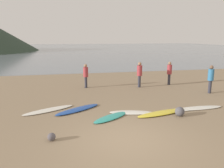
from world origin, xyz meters
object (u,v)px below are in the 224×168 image
at_px(surfboard_3, 131,112).
at_px(surfboard_4, 162,113).
at_px(surfboard_6, 199,108).
at_px(beach_rock_far, 180,112).
at_px(surfboard_5, 180,110).
at_px(surfboard_0, 49,110).
at_px(surfboard_1, 78,109).
at_px(surfboard_2, 111,117).
at_px(person_2, 169,71).
at_px(person_0, 86,74).
at_px(person_3, 140,73).
at_px(beach_rock_near, 52,137).
at_px(person_1, 211,77).

xyz_separation_m(surfboard_3, surfboard_4, (1.35, -0.39, 0.02)).
height_order(surfboard_6, beach_rock_far, beach_rock_far).
bearing_deg(surfboard_5, beach_rock_far, -124.07).
bearing_deg(surfboard_0, beach_rock_far, -46.02).
xyz_separation_m(surfboard_1, surfboard_4, (3.70, -1.31, 0.00)).
distance_m(surfboard_0, surfboard_2, 3.10).
distance_m(surfboard_2, beach_rock_far, 3.02).
height_order(surfboard_4, person_2, person_2).
distance_m(surfboard_1, person_0, 4.95).
bearing_deg(surfboard_3, person_3, 81.07).
relative_size(surfboard_6, person_0, 1.53).
height_order(surfboard_3, person_3, person_3).
bearing_deg(beach_rock_near, surfboard_1, 70.57).
height_order(surfboard_0, surfboard_4, surfboard_4).
bearing_deg(surfboard_3, surfboard_0, 176.52).
xyz_separation_m(surfboard_5, person_1, (3.50, 2.70, 0.99)).
height_order(person_1, person_2, person_1).
xyz_separation_m(surfboard_6, person_0, (-4.87, 5.77, 0.93)).
distance_m(surfboard_5, person_0, 7.03).
relative_size(surfboard_5, person_1, 1.15).
distance_m(surfboard_3, surfboard_4, 1.41).
relative_size(surfboard_5, person_0, 1.22).
relative_size(surfboard_1, surfboard_4, 0.93).
distance_m(surfboard_1, beach_rock_far, 4.64).
height_order(surfboard_1, person_0, person_0).
relative_size(surfboard_2, surfboard_5, 0.98).
bearing_deg(person_2, surfboard_3, 123.58).
bearing_deg(surfboard_2, person_1, -10.93).
height_order(surfboard_0, person_2, person_2).
xyz_separation_m(surfboard_5, person_2, (2.21, 5.60, 0.95)).
xyz_separation_m(surfboard_6, person_3, (-1.25, 5.16, 0.99)).
height_order(surfboard_2, person_1, person_1).
bearing_deg(surfboard_2, person_2, 12.08).
relative_size(surfboard_0, surfboard_5, 1.26).
xyz_separation_m(person_2, person_3, (-2.39, -0.36, 0.04)).
height_order(person_0, beach_rock_far, person_0).
bearing_deg(person_1, person_2, 164.46).
bearing_deg(surfboard_6, beach_rock_near, -164.84).
height_order(surfboard_1, beach_rock_far, beach_rock_far).
relative_size(surfboard_0, surfboard_4, 0.95).
bearing_deg(surfboard_0, person_3, 7.37).
distance_m(surfboard_3, surfboard_5, 2.33).
bearing_deg(surfboard_0, beach_rock_near, -111.79).
relative_size(surfboard_0, person_1, 1.44).
distance_m(surfboard_4, person_1, 5.45).
relative_size(person_3, beach_rock_far, 4.19).
bearing_deg(person_1, beach_rock_near, -102.83).
relative_size(surfboard_3, beach_rock_near, 7.33).
height_order(surfboard_0, beach_rock_far, beach_rock_far).
bearing_deg(beach_rock_far, surfboard_1, 157.94).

